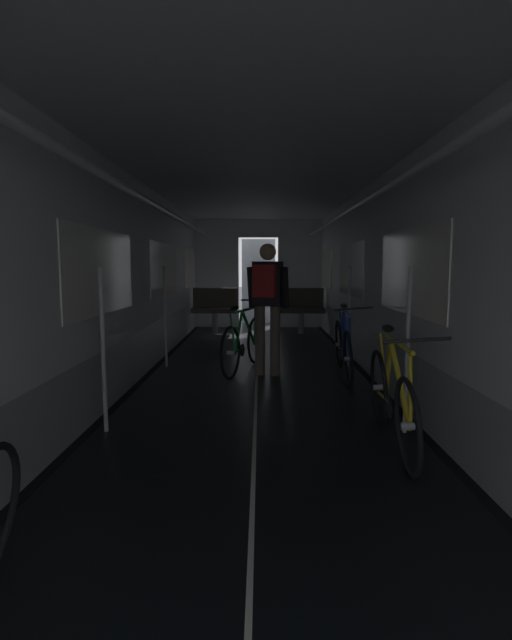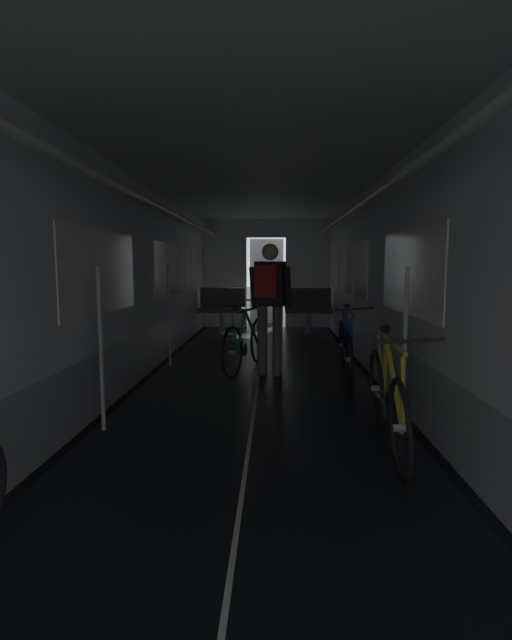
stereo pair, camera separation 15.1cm
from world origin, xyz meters
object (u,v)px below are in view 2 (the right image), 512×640
at_px(bicycle_blue, 346,348).
at_px(bench_seat_far_right, 308,306).
at_px(bicycle_green_in_aisle, 246,342).
at_px(bench_seat_far_left, 222,306).
at_px(bicycle_yellow, 387,399).
at_px(person_cyclist_aisle, 269,297).

bearing_deg(bicycle_blue, bench_seat_far_right, 92.94).
bearing_deg(bicycle_green_in_aisle, bicycle_blue, -14.80).
height_order(bench_seat_far_left, bicycle_yellow, bench_seat_far_left).
relative_size(bench_seat_far_left, bicycle_green_in_aisle, 0.60).
distance_m(bicycle_yellow, bicycle_green_in_aisle, 2.92).
relative_size(bench_seat_far_right, bicycle_yellow, 0.58).
height_order(bench_seat_far_right, person_cyclist_aisle, person_cyclist_aisle).
bearing_deg(bicycle_yellow, person_cyclist_aisle, 111.50).
bearing_deg(bicycle_blue, bench_seat_far_left, 116.83).
bearing_deg(bicycle_yellow, bicycle_blue, 89.24).
relative_size(bench_seat_far_right, bicycle_blue, 0.58).
distance_m(bicycle_blue, bicycle_yellow, 2.31).
xyz_separation_m(bench_seat_far_right, bicycle_yellow, (0.17, -6.27, -0.18)).
xyz_separation_m(bench_seat_far_left, person_cyclist_aisle, (1.04, -3.89, 0.45)).
height_order(bench_seat_far_right, bicycle_yellow, bench_seat_far_right).
relative_size(bench_seat_far_left, person_cyclist_aisle, 0.58).
bearing_deg(bench_seat_far_left, bicycle_blue, -63.17).
distance_m(bench_seat_far_left, bicycle_blue, 4.44).
height_order(bench_seat_far_left, bicycle_green_in_aisle, bench_seat_far_left).
distance_m(bench_seat_far_left, bicycle_green_in_aisle, 3.70).
distance_m(bench_seat_far_left, bench_seat_far_right, 1.80).
height_order(bench_seat_far_left, bicycle_blue, bench_seat_far_left).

